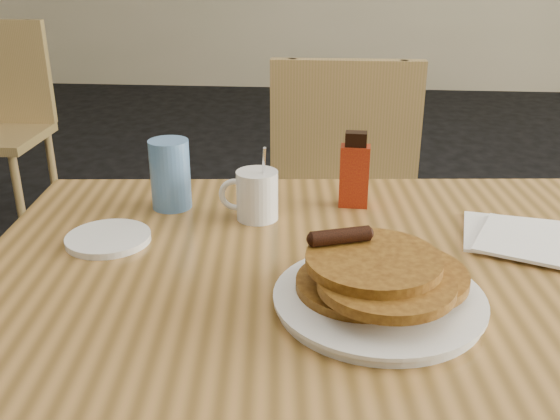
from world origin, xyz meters
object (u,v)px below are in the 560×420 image
object	(u,v)px
pancake_plate	(379,287)
coffee_mug	(256,194)
syrup_bottle	(354,172)
blue_tumbler	(170,174)
chair_main_far	(343,202)
main_table	(339,283)

from	to	relation	value
pancake_plate	coffee_mug	size ratio (longest dim) A/B	2.05
syrup_bottle	blue_tumbler	xyz separation A→B (m)	(-0.36, -0.04, -0.00)
coffee_mug	syrup_bottle	xyz separation A→B (m)	(0.19, 0.08, 0.02)
chair_main_far	pancake_plate	bearing A→B (deg)	-88.29
syrup_bottle	chair_main_far	bearing A→B (deg)	93.85
chair_main_far	main_table	bearing A→B (deg)	-92.10
syrup_bottle	blue_tumbler	bearing A→B (deg)	-171.09
main_table	syrup_bottle	size ratio (longest dim) A/B	8.63
chair_main_far	pancake_plate	distance (m)	0.88
pancake_plate	blue_tumbler	distance (m)	0.52
syrup_bottle	blue_tumbler	world-z (taller)	syrup_bottle
syrup_bottle	blue_tumbler	size ratio (longest dim) A/B	1.10
main_table	syrup_bottle	bearing A→B (deg)	84.02
pancake_plate	coffee_mug	world-z (taller)	coffee_mug
chair_main_far	pancake_plate	xyz separation A→B (m)	(0.04, -0.86, 0.21)
pancake_plate	syrup_bottle	distance (m)	0.39
main_table	pancake_plate	size ratio (longest dim) A/B	4.30
pancake_plate	syrup_bottle	bearing A→B (deg)	94.15
chair_main_far	syrup_bottle	size ratio (longest dim) A/B	6.23
main_table	coffee_mug	size ratio (longest dim) A/B	8.84
main_table	coffee_mug	distance (m)	0.25
chair_main_far	blue_tumbler	xyz separation A→B (m)	(-0.35, -0.51, 0.25)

